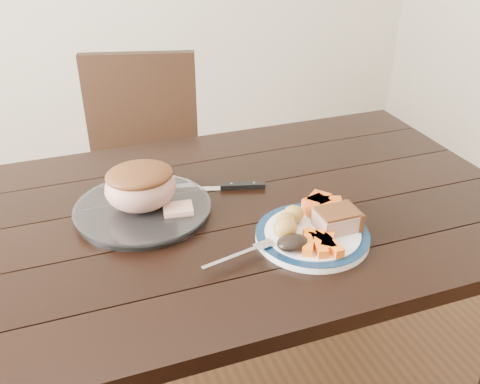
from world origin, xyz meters
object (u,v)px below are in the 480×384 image
object	(u,v)px
dining_table	(208,242)
serving_platter	(143,210)
fork	(244,253)
pork_slice	(337,220)
dinner_plate	(312,236)
carving_knife	(228,187)
roast_joint	(141,188)
chair_far	(144,167)

from	to	relation	value
dining_table	serving_platter	world-z (taller)	serving_platter
fork	pork_slice	bearing A→B (deg)	-8.12
dinner_plate	serving_platter	size ratio (longest dim) A/B	0.80
fork	carving_knife	bearing A→B (deg)	64.65
serving_platter	carving_knife	size ratio (longest dim) A/B	1.04
serving_platter	carving_knife	bearing A→B (deg)	9.86
serving_platter	fork	world-z (taller)	fork
dinner_plate	serving_platter	bearing A→B (deg)	143.84
dining_table	roast_joint	size ratio (longest dim) A/B	9.39
pork_slice	fork	bearing A→B (deg)	-176.20
pork_slice	roast_joint	distance (m)	0.47
chair_far	carving_knife	xyz separation A→B (m)	(0.11, -0.65, 0.23)
fork	chair_far	bearing A→B (deg)	80.33
chair_far	roast_joint	bearing A→B (deg)	95.52
serving_platter	carving_knife	world-z (taller)	serving_platter
dinner_plate	fork	distance (m)	0.18
fork	roast_joint	world-z (taller)	roast_joint
dining_table	chair_far	xyz separation A→B (m)	(-0.02, 0.73, -0.13)
dinner_plate	pork_slice	world-z (taller)	pork_slice
dining_table	pork_slice	bearing A→B (deg)	-39.55
roast_joint	serving_platter	bearing A→B (deg)	0.00
fork	serving_platter	bearing A→B (deg)	109.45
pork_slice	fork	world-z (taller)	pork_slice
serving_platter	pork_slice	bearing A→B (deg)	-32.48
dining_table	dinner_plate	xyz separation A→B (m)	(0.19, -0.20, 0.10)
roast_joint	carving_knife	distance (m)	0.25
chair_far	pork_slice	size ratio (longest dim) A/B	10.13
pork_slice	carving_knife	bearing A→B (deg)	118.51
chair_far	dinner_plate	distance (m)	0.99
serving_platter	dining_table	bearing A→B (deg)	-17.98
chair_far	pork_slice	bearing A→B (deg)	121.96
chair_far	fork	size ratio (longest dim) A/B	5.24
dining_table	dinner_plate	bearing A→B (deg)	-46.47
dining_table	carving_knife	world-z (taller)	carving_knife
dining_table	fork	xyz separation A→B (m)	(0.01, -0.22, 0.11)
dining_table	pork_slice	distance (m)	0.35
fork	roast_joint	size ratio (longest dim) A/B	1.03
dining_table	pork_slice	size ratio (longest dim) A/B	17.58
roast_joint	carving_knife	world-z (taller)	roast_joint
dinner_plate	fork	size ratio (longest dim) A/B	1.46
dinner_plate	pork_slice	distance (m)	0.07
serving_platter	roast_joint	distance (m)	0.06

